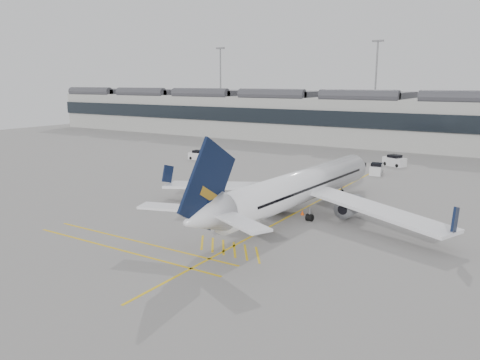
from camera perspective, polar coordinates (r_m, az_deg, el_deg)
The scene contains 18 objects.
ground at distance 53.57m, azimuth -6.14°, elevation -4.13°, with size 220.00×220.00×0.00m, color gray.
terminal at distance 116.98m, azimuth 16.37°, elevation 7.18°, with size 200.00×20.45×12.40m.
light_masts at distance 130.68m, azimuth 17.63°, elevation 11.22°, with size 113.00×0.60×25.45m.
apron_markings at distance 56.83m, azimuth 8.19°, elevation -3.25°, with size 0.25×60.00×0.01m, color gold.
airliner_main at distance 53.03m, azimuth 7.13°, elevation -0.95°, with size 35.31×38.69×10.28m.
belt_loader at distance 54.24m, azimuth 2.29°, elevation -3.19°, with size 5.29×2.26×2.11m.
baggage_cart_a at distance 57.06m, azimuth -2.90°, elevation -2.05°, with size 2.18×2.01×1.86m.
baggage_cart_b at distance 52.09m, azimuth -1.24°, elevation -3.54°, with size 1.58×1.33×1.61m.
baggage_cart_c at distance 58.98m, azimuth 2.18°, elevation -1.55°, with size 2.15×1.92×1.93m.
baggage_cart_d at distance 58.27m, azimuth -5.10°, elevation -1.83°, with size 1.98×1.77×1.78m.
ramp_agent_a at distance 54.84m, azimuth 1.80°, elevation -2.82°, with size 0.59×0.39×1.61m, color orange.
ramp_agent_b at distance 55.01m, azimuth -2.36°, elevation -2.60°, with size 0.94×0.74×1.94m, color #EF490C.
pushback_tug at distance 60.27m, azimuth -5.12°, elevation -1.64°, with size 3.02×2.25×1.52m.
safety_cone_nose at distance 68.72m, azimuth 12.42°, elevation -0.55°, with size 0.37×0.37×0.52m, color #F24C0A.
safety_cone_engine at distance 53.27m, azimuth 7.62°, elevation -3.95°, with size 0.40×0.40×0.56m, color #F24C0A.
service_van_left at distance 91.00m, azimuth -5.16°, elevation 3.01°, with size 3.63×2.16×1.76m.
service_van_mid at distance 79.05m, azimuth 16.30°, elevation 1.26°, with size 2.29×3.79×1.83m.
service_van_right at distance 87.90m, azimuth 18.30°, elevation 2.22°, with size 4.35×3.34×2.00m.
Camera 1 is at (32.19, -40.22, 14.69)m, focal length 35.00 mm.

